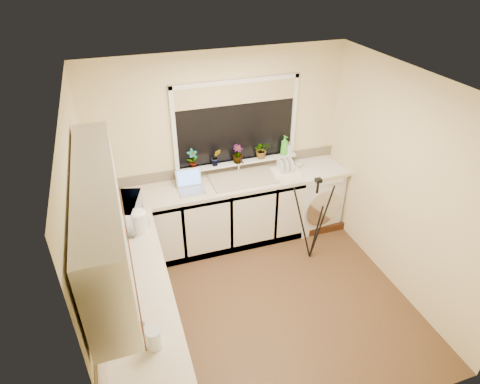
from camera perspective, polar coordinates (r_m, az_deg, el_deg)
name	(u,v)px	position (r m, az deg, el deg)	size (l,w,h in m)	color
floor	(261,302)	(4.80, 2.87, -15.00)	(3.20, 3.20, 0.00)	brown
ceiling	(269,89)	(3.45, 3.99, 14.09)	(3.20, 3.20, 0.00)	white
wall_back	(221,149)	(5.22, -2.70, 6.03)	(3.20, 3.20, 0.00)	beige
wall_front	(345,333)	(3.02, 14.35, -18.39)	(3.20, 3.20, 0.00)	beige
wall_left	(92,246)	(3.80, -19.89, -7.10)	(3.00, 3.00, 0.00)	beige
wall_right	(402,186)	(4.75, 21.62, 0.81)	(3.00, 3.00, 0.00)	beige
base_cabinet_back	(205,218)	(5.31, -4.95, -3.57)	(2.55, 0.60, 0.86)	silver
base_cabinet_left	(143,326)	(4.11, -13.36, -17.64)	(0.54, 2.40, 0.86)	silver
worktop_back	(228,184)	(5.13, -1.67, 1.18)	(3.20, 0.60, 0.04)	beige
worktop_left	(136,291)	(3.78, -14.22, -13.18)	(0.60, 2.40, 0.04)	beige
upper_cabinet	(101,217)	(3.10, -18.68, -3.33)	(0.28, 1.90, 0.70)	silver
splashback_left	(97,278)	(3.63, -19.29, -11.16)	(0.02, 2.40, 0.45)	beige
splashback_back	(221,167)	(5.33, -2.60, 3.51)	(3.20, 0.02, 0.14)	beige
window_glass	(236,123)	(5.13, -0.57, 9.55)	(1.50, 0.02, 1.00)	black
window_blind	(236,94)	(4.98, -0.50, 13.44)	(1.50, 0.02, 0.25)	tan
windowsill	(237,162)	(5.30, -0.36, 4.18)	(1.60, 0.14, 0.03)	white
sink	(243,179)	(5.17, 0.45, 1.86)	(0.82, 0.46, 0.03)	tan
faucet	(239,165)	(5.27, -0.19, 3.80)	(0.03, 0.03, 0.24)	silver
washing_machine	(312,195)	(5.80, 9.92, -0.38)	(0.64, 0.62, 0.90)	white
laptop	(190,185)	(4.99, -6.92, 1.01)	(0.32, 0.32, 0.22)	#A4A4AC
kettle	(139,222)	(4.34, -13.84, -4.10)	(0.17, 0.17, 0.23)	white
dish_rack	(286,173)	(5.31, 6.38, 2.70)	(0.36, 0.27, 0.05)	white
tripod	(314,220)	(5.08, 10.22, -3.85)	(0.57, 0.57, 1.16)	black
glass_jug	(154,339)	(3.27, -11.88, -19.29)	(0.12, 0.12, 0.17)	silver
steel_jar	(124,281)	(3.78, -15.82, -11.87)	(0.08, 0.08, 0.11)	silver
microwave	(122,213)	(4.48, -16.11, -2.81)	(0.52, 0.35, 0.29)	white
plant_a	(193,159)	(5.10, -6.59, 4.59)	(0.14, 0.09, 0.26)	#999999
plant_b	(216,157)	(5.15, -3.37, 4.85)	(0.13, 0.10, 0.23)	#999999
plant_c	(238,154)	(5.21, -0.34, 5.30)	(0.14, 0.14, 0.24)	#999999
plant_d	(262,150)	(5.33, 3.02, 5.88)	(0.21, 0.18, 0.23)	#999999
soap_bottle_green	(284,145)	(5.44, 6.19, 6.47)	(0.10, 0.10, 0.26)	green
soap_bottle_clear	(289,148)	(5.49, 6.80, 6.09)	(0.07, 0.08, 0.17)	#999999
cup_back	(298,164)	(5.51, 8.11, 3.87)	(0.11, 0.11, 0.09)	silver
cup_left	(140,329)	(3.40, -13.75, -17.97)	(0.10, 0.10, 0.09)	beige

